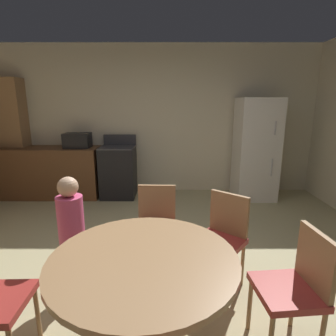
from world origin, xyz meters
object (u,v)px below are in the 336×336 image
at_px(chair_northeast, 223,235).
at_px(refrigerator, 256,149).
at_px(microwave, 78,140).
at_px(chair_north, 157,224).
at_px(person_child, 73,234).
at_px(chair_east, 297,284).
at_px(oven_range, 119,171).
at_px(dining_table, 145,279).

bearing_deg(chair_northeast, refrigerator, -163.57).
height_order(microwave, chair_north, microwave).
height_order(chair_northeast, person_child, person_child).
relative_size(chair_northeast, person_child, 0.80).
bearing_deg(chair_northeast, chair_east, 67.37).
height_order(microwave, chair_northeast, microwave).
distance_m(microwave, chair_north, 2.75).
relative_size(chair_north, person_child, 0.80).
distance_m(oven_range, chair_north, 2.40).
bearing_deg(oven_range, chair_east, -61.09).
xyz_separation_m(refrigerator, chair_east, (-0.68, -3.14, -0.38)).
xyz_separation_m(dining_table, chair_east, (1.01, 0.09, -0.10)).
xyz_separation_m(chair_northeast, chair_east, (0.37, -0.69, 0.00)).
bearing_deg(person_child, chair_north, 71.26).
bearing_deg(microwave, chair_north, -56.79).
relative_size(dining_table, chair_north, 1.35).
bearing_deg(refrigerator, chair_northeast, -113.15).
bearing_deg(chair_northeast, oven_range, -111.22).
distance_m(dining_table, chair_northeast, 1.02).
distance_m(dining_table, chair_north, 1.02).
bearing_deg(chair_northeast, person_child, -44.47).
xyz_separation_m(microwave, person_child, (0.77, -2.63, -0.45)).
distance_m(chair_northeast, person_child, 1.34).
distance_m(microwave, person_child, 2.78).
xyz_separation_m(chair_northeast, person_child, (-1.33, -0.14, 0.08)).
relative_size(oven_range, dining_table, 0.94).
bearing_deg(dining_table, microwave, 113.83).
relative_size(refrigerator, microwave, 4.00).
bearing_deg(microwave, chair_northeast, -49.95).
height_order(dining_table, chair_north, chair_north).
height_order(chair_northeast, chair_north, same).
bearing_deg(chair_north, refrigerator, 144.91).
height_order(dining_table, chair_east, chair_east).
xyz_separation_m(microwave, chair_east, (2.46, -3.19, -0.53)).
bearing_deg(person_child, dining_table, 0.00).
height_order(refrigerator, microwave, refrigerator).
distance_m(refrigerator, chair_east, 3.23).
bearing_deg(chair_northeast, microwave, -100.38).
bearing_deg(chair_east, refrigerator, -107.39).
height_order(oven_range, chair_north, oven_range).
relative_size(oven_range, chair_north, 1.26).
bearing_deg(dining_table, refrigerator, 62.33).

